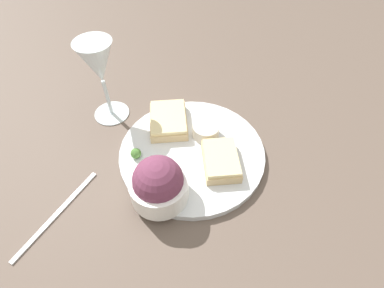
# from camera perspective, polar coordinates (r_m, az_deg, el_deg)

# --- Properties ---
(ground_plane) EXTENTS (4.00, 4.00, 0.00)m
(ground_plane) POSITION_cam_1_polar(r_m,az_deg,el_deg) (0.60, 0.00, -2.09)
(ground_plane) COLOR brown
(dinner_plate) EXTENTS (0.29, 0.29, 0.01)m
(dinner_plate) POSITION_cam_1_polar(r_m,az_deg,el_deg) (0.59, 0.00, -1.67)
(dinner_plate) COLOR silver
(dinner_plate) RESTS_ON ground_plane
(salad_bowl) EXTENTS (0.10, 0.10, 0.09)m
(salad_bowl) POSITION_cam_1_polar(r_m,az_deg,el_deg) (0.50, -6.39, -7.54)
(salad_bowl) COLOR white
(salad_bowl) RESTS_ON dinner_plate
(sauce_ramekin) EXTENTS (0.05, 0.05, 0.03)m
(sauce_ramekin) POSITION_cam_1_polar(r_m,az_deg,el_deg) (0.60, 2.66, 2.68)
(sauce_ramekin) COLOR beige
(sauce_ramekin) RESTS_ON dinner_plate
(cheese_toast_near) EXTENTS (0.13, 0.12, 0.03)m
(cheese_toast_near) POSITION_cam_1_polar(r_m,az_deg,el_deg) (0.63, -4.53, 4.56)
(cheese_toast_near) COLOR #D1B27F
(cheese_toast_near) RESTS_ON dinner_plate
(cheese_toast_far) EXTENTS (0.11, 0.10, 0.03)m
(cheese_toast_far) POSITION_cam_1_polar(r_m,az_deg,el_deg) (0.56, 5.53, -3.07)
(cheese_toast_far) COLOR #D1B27F
(cheese_toast_far) RESTS_ON dinner_plate
(wine_glass) EXTENTS (0.08, 0.08, 0.18)m
(wine_glass) POSITION_cam_1_polar(r_m,az_deg,el_deg) (0.62, -17.34, 13.92)
(wine_glass) COLOR silver
(wine_glass) RESTS_ON ground_plane
(garnish) EXTENTS (0.02, 0.02, 0.02)m
(garnish) POSITION_cam_1_polar(r_m,az_deg,el_deg) (0.58, -10.64, -1.76)
(garnish) COLOR #477533
(garnish) RESTS_ON dinner_plate
(fork) EXTENTS (0.09, 0.18, 0.01)m
(fork) POSITION_cam_1_polar(r_m,az_deg,el_deg) (0.58, -24.37, -11.97)
(fork) COLOR silver
(fork) RESTS_ON ground_plane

